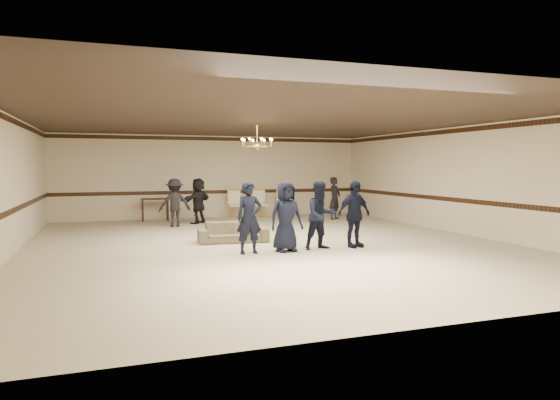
{
  "coord_description": "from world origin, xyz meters",
  "views": [
    {
      "loc": [
        -3.87,
        -12.09,
        2.03
      ],
      "look_at": [
        0.15,
        -0.5,
        1.17
      ],
      "focal_mm": 31.53,
      "sensor_mm": 36.0,
      "label": 1
    }
  ],
  "objects": [
    {
      "name": "room",
      "position": [
        0.0,
        0.0,
        1.6
      ],
      "size": [
        12.01,
        14.01,
        3.21
      ],
      "color": "beige",
      "rests_on": "ground"
    },
    {
      "name": "chair_rail",
      "position": [
        0.0,
        6.99,
        1.0
      ],
      "size": [
        12.0,
        0.02,
        0.14
      ],
      "primitive_type": "cube",
      "color": "#321C0F",
      "rests_on": "wall_back"
    },
    {
      "name": "crown_molding",
      "position": [
        0.0,
        6.99,
        3.08
      ],
      "size": [
        12.0,
        0.02,
        0.14
      ],
      "primitive_type": "cube",
      "color": "#321C0F",
      "rests_on": "wall_back"
    },
    {
      "name": "chandelier",
      "position": [
        0.0,
        1.0,
        2.88
      ],
      "size": [
        0.94,
        0.94,
        0.89
      ],
      "primitive_type": null,
      "color": "gold",
      "rests_on": "ceiling"
    },
    {
      "name": "boy_a",
      "position": [
        -0.85,
        -1.23,
        0.83
      ],
      "size": [
        0.63,
        0.43,
        1.66
      ],
      "primitive_type": "imported",
      "rotation": [
        0.0,
        0.0,
        0.06
      ],
      "color": "black",
      "rests_on": "floor"
    },
    {
      "name": "boy_b",
      "position": [
        0.05,
        -1.23,
        0.83
      ],
      "size": [
        0.86,
        0.6,
        1.66
      ],
      "primitive_type": "imported",
      "rotation": [
        0.0,
        0.0,
        0.09
      ],
      "color": "black",
      "rests_on": "floor"
    },
    {
      "name": "boy_c",
      "position": [
        0.95,
        -1.23,
        0.83
      ],
      "size": [
        0.86,
        0.7,
        1.66
      ],
      "primitive_type": "imported",
      "rotation": [
        0.0,
        0.0,
        0.09
      ],
      "color": "black",
      "rests_on": "floor"
    },
    {
      "name": "boy_d",
      "position": [
        1.85,
        -1.23,
        0.83
      ],
      "size": [
        1.04,
        0.6,
        1.66
      ],
      "primitive_type": "imported",
      "rotation": [
        0.0,
        0.0,
        0.22
      ],
      "color": "black",
      "rests_on": "floor"
    },
    {
      "name": "settee",
      "position": [
        -0.8,
        0.57,
        0.27
      ],
      "size": [
        1.9,
        0.89,
        0.54
      ],
      "primitive_type": "imported",
      "rotation": [
        0.0,
        0.0,
        -0.09
      ],
      "color": "#6D6448",
      "rests_on": "floor"
    },
    {
      "name": "adult_left",
      "position": [
        -1.85,
        4.41,
        0.8
      ],
      "size": [
        1.04,
        0.6,
        1.6
      ],
      "primitive_type": "imported",
      "rotation": [
        0.0,
        0.0,
        3.15
      ],
      "color": "black",
      "rests_on": "floor"
    },
    {
      "name": "adult_mid",
      "position": [
        -0.95,
        5.11,
        0.8
      ],
      "size": [
        1.41,
        1.35,
        1.6
      ],
      "primitive_type": "imported",
      "rotation": [
        0.0,
        0.0,
        3.89
      ],
      "color": "black",
      "rests_on": "floor"
    },
    {
      "name": "adult_right",
      "position": [
        4.15,
        4.71,
        0.8
      ],
      "size": [
        0.7,
        0.65,
        1.6
      ],
      "primitive_type": "imported",
      "rotation": [
        0.0,
        0.0,
        0.62
      ],
      "color": "black",
      "rests_on": "floor"
    },
    {
      "name": "banquet_chair_left",
      "position": [
        0.68,
        6.25,
        0.53
      ],
      "size": [
        0.53,
        0.53,
        1.06
      ],
      "primitive_type": null,
      "rotation": [
        0.0,
        0.0,
        -0.04
      ],
      "color": "#F1EACB",
      "rests_on": "floor"
    },
    {
      "name": "banquet_chair_mid",
      "position": [
        1.68,
        6.25,
        0.53
      ],
      "size": [
        0.53,
        0.53,
        1.06
      ],
      "primitive_type": null,
      "rotation": [
        0.0,
        0.0,
        -0.04
      ],
      "color": "#F1EACB",
      "rests_on": "floor"
    },
    {
      "name": "banquet_chair_right",
      "position": [
        2.68,
        6.25,
        0.53
      ],
      "size": [
        0.55,
        0.55,
        1.06
      ],
      "primitive_type": null,
      "rotation": [
        0.0,
        0.0,
        -0.08
      ],
      "color": "#F1EACB",
      "rests_on": "floor"
    },
    {
      "name": "console_table",
      "position": [
        -2.32,
        6.45,
        0.42
      ],
      "size": [
        1.0,
        0.43,
        0.84
      ],
      "primitive_type": "cube",
      "rotation": [
        0.0,
        0.0,
        0.01
      ],
      "color": "black",
      "rests_on": "floor"
    }
  ]
}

